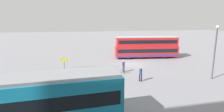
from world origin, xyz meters
The scene contains 8 objects.
ground_plane centered at (0.00, 0.00, 0.00)m, with size 160.00×160.00×0.00m, color gray.
double_decker_bus centered at (-3.95, -3.70, 1.96)m, with size 11.35×3.71×3.83m.
tram_yellow centered at (11.88, 15.45, 1.81)m, with size 12.46×3.44×3.49m.
pedestrian_near_railing centered at (2.44, 4.26, 0.90)m, with size 0.45×0.45×1.57m.
pedestrian_crossing centered at (1.50, 8.12, 0.94)m, with size 0.45×0.45×1.64m.
pedestrian_railing centered at (5.95, 4.69, 0.73)m, with size 6.47×0.91×1.08m.
info_sign centered at (9.96, 4.03, 1.57)m, with size 1.01×0.13×2.30m.
street_lamp centered at (-6.98, 9.00, 3.66)m, with size 0.36×0.36×6.19m.
Camera 1 is at (8.51, 26.35, 6.79)m, focal length 28.89 mm.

